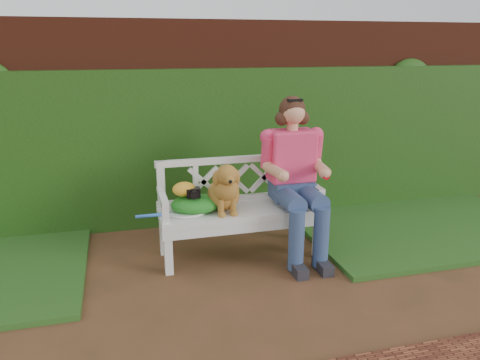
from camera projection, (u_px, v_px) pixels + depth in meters
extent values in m
plane|color=#48311B|center=(224.00, 294.00, 3.78)|extent=(60.00, 60.00, 0.00)
cube|color=#5F2515|center=(185.00, 123.00, 5.24)|extent=(10.00, 0.30, 2.20)
cube|color=#285F14|center=(189.00, 149.00, 5.10)|extent=(10.00, 0.18, 1.70)
cube|color=#25531E|center=(416.00, 224.00, 5.20)|extent=(2.60, 2.00, 0.05)
cube|color=black|center=(193.00, 192.00, 4.16)|extent=(0.13, 0.10, 0.08)
ellipsoid|color=gold|center=(184.00, 189.00, 4.17)|extent=(0.25, 0.22, 0.13)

